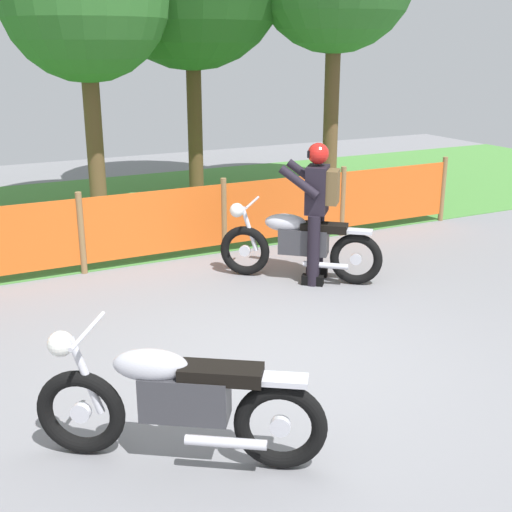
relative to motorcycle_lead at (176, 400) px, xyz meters
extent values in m
cube|color=gray|center=(1.30, 0.99, -0.48)|extent=(24.00, 24.00, 0.02)
cube|color=#4C8C3D|center=(1.30, 7.33, -0.46)|extent=(24.00, 6.09, 0.01)
cylinder|color=olive|center=(0.33, 4.28, 0.06)|extent=(0.08, 0.08, 1.05)
cylinder|color=olive|center=(2.28, 4.28, 0.06)|extent=(0.08, 0.08, 1.05)
cylinder|color=olive|center=(4.23, 4.28, 0.06)|extent=(0.08, 0.08, 1.05)
cylinder|color=olive|center=(6.18, 4.28, 0.06)|extent=(0.08, 0.08, 1.05)
cube|color=orange|center=(1.30, 4.28, 0.08)|extent=(1.87, 0.02, 0.85)
cube|color=orange|center=(3.25, 4.28, 0.08)|extent=(1.87, 0.02, 0.85)
cube|color=orange|center=(5.20, 4.28, 0.08)|extent=(1.87, 0.02, 0.85)
cylinder|color=brown|center=(1.28, 7.25, 0.81)|extent=(0.28, 0.28, 2.57)
cylinder|color=brown|center=(3.41, 8.11, 0.94)|extent=(0.28, 0.28, 2.81)
cylinder|color=brown|center=(5.66, 6.87, 1.05)|extent=(0.28, 0.28, 3.03)
torus|color=black|center=(-0.57, 0.39, -0.15)|extent=(0.59, 0.45, 0.64)
cylinder|color=silver|center=(-0.57, 0.39, -0.15)|extent=(0.15, 0.13, 0.14)
torus|color=black|center=(0.59, -0.40, -0.15)|extent=(0.59, 0.45, 0.64)
cylinder|color=silver|center=(0.59, -0.40, -0.15)|extent=(0.15, 0.13, 0.14)
cube|color=#38383D|center=(0.05, -0.03, 0.03)|extent=(0.63, 0.54, 0.32)
ellipsoid|color=#B7B7C1|center=(-0.14, 0.09, 0.25)|extent=(0.57, 0.49, 0.22)
cube|color=black|center=(0.26, -0.17, 0.22)|extent=(0.59, 0.50, 0.10)
cube|color=silver|center=(0.59, -0.40, 0.20)|extent=(0.39, 0.33, 0.04)
cylinder|color=silver|center=(-0.52, 0.35, 0.14)|extent=(0.22, 0.18, 0.57)
sphere|color=white|center=(-0.65, 0.44, 0.37)|extent=(0.25, 0.25, 0.18)
cylinder|color=silver|center=(-0.49, 0.33, 0.48)|extent=(0.36, 0.52, 0.03)
cylinder|color=silver|center=(0.23, -0.32, -0.21)|extent=(0.50, 0.37, 0.07)
torus|color=black|center=(2.13, 3.31, -0.15)|extent=(0.55, 0.50, 0.63)
cylinder|color=silver|center=(2.13, 3.31, -0.15)|extent=(0.14, 0.14, 0.14)
torus|color=black|center=(3.17, 2.41, -0.15)|extent=(0.55, 0.50, 0.63)
cylinder|color=silver|center=(3.17, 2.41, -0.15)|extent=(0.14, 0.14, 0.14)
cube|color=#38383D|center=(2.69, 2.83, 0.02)|extent=(0.60, 0.57, 0.32)
ellipsoid|color=#B7B7C1|center=(2.52, 2.98, 0.24)|extent=(0.54, 0.52, 0.22)
cube|color=black|center=(2.87, 2.67, 0.21)|extent=(0.56, 0.53, 0.10)
cube|color=silver|center=(3.17, 2.41, 0.19)|extent=(0.37, 0.35, 0.04)
cylinder|color=silver|center=(2.17, 3.27, 0.13)|extent=(0.21, 0.19, 0.56)
sphere|color=white|center=(2.05, 3.38, 0.36)|extent=(0.25, 0.25, 0.18)
cylinder|color=silver|center=(2.20, 3.25, 0.47)|extent=(0.41, 0.47, 0.03)
cylinder|color=silver|center=(2.82, 2.53, -0.22)|extent=(0.46, 0.41, 0.07)
cylinder|color=black|center=(2.69, 2.61, -0.04)|extent=(0.21, 0.21, 0.86)
cube|color=black|center=(2.69, 2.61, -0.41)|extent=(0.27, 0.25, 0.12)
cylinder|color=black|center=(2.90, 2.85, -0.04)|extent=(0.21, 0.21, 0.86)
cube|color=black|center=(2.90, 2.85, -0.41)|extent=(0.27, 0.25, 0.12)
cube|color=black|center=(2.80, 2.73, 0.67)|extent=(0.42, 0.43, 0.56)
cylinder|color=black|center=(2.52, 2.68, 0.79)|extent=(0.43, 0.39, 0.38)
cylinder|color=black|center=(2.81, 3.01, 0.79)|extent=(0.43, 0.39, 0.38)
sphere|color=red|center=(2.80, 2.73, 1.10)|extent=(0.35, 0.35, 0.25)
cube|color=black|center=(2.72, 2.80, 1.10)|extent=(0.14, 0.16, 0.08)
cube|color=brown|center=(2.93, 2.62, 0.71)|extent=(0.30, 0.32, 0.40)
camera|label=1|loc=(-1.32, -3.83, 2.32)|focal=46.68mm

